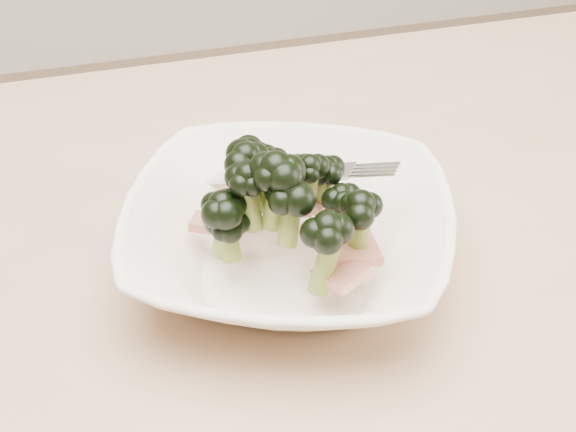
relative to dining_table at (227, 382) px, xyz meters
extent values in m
cube|color=tan|center=(0.00, 0.00, 0.08)|extent=(1.20, 0.80, 0.04)
cylinder|color=tan|center=(0.55, 0.35, -0.30)|extent=(0.06, 0.06, 0.71)
imported|color=white|center=(0.06, 0.02, 0.13)|extent=(0.32, 0.32, 0.06)
cylinder|color=olive|center=(0.09, 0.03, 0.16)|extent=(0.01, 0.02, 0.04)
ellipsoid|color=black|center=(0.09, 0.03, 0.18)|extent=(0.03, 0.03, 0.02)
cylinder|color=olive|center=(0.03, 0.01, 0.17)|extent=(0.02, 0.02, 0.04)
ellipsoid|color=black|center=(0.03, 0.01, 0.19)|extent=(0.03, 0.03, 0.03)
cylinder|color=olive|center=(0.03, 0.03, 0.17)|extent=(0.02, 0.02, 0.04)
ellipsoid|color=black|center=(0.03, 0.03, 0.19)|extent=(0.03, 0.03, 0.03)
cylinder|color=olive|center=(0.03, 0.04, 0.17)|extent=(0.02, 0.03, 0.05)
ellipsoid|color=black|center=(0.03, 0.04, 0.19)|extent=(0.04, 0.04, 0.03)
cylinder|color=olive|center=(0.07, -0.04, 0.15)|extent=(0.03, 0.02, 0.05)
ellipsoid|color=black|center=(0.07, -0.04, 0.18)|extent=(0.04, 0.04, 0.03)
cylinder|color=olive|center=(0.07, -0.04, 0.15)|extent=(0.02, 0.02, 0.05)
ellipsoid|color=black|center=(0.07, -0.04, 0.17)|extent=(0.03, 0.03, 0.03)
cylinder|color=olive|center=(0.04, 0.03, 0.17)|extent=(0.02, 0.02, 0.04)
ellipsoid|color=black|center=(0.04, 0.03, 0.19)|extent=(0.03, 0.03, 0.03)
cylinder|color=olive|center=(0.08, 0.07, 0.14)|extent=(0.02, 0.02, 0.03)
ellipsoid|color=black|center=(0.08, 0.07, 0.16)|extent=(0.03, 0.03, 0.03)
cylinder|color=olive|center=(0.01, 0.01, 0.14)|extent=(0.02, 0.02, 0.03)
ellipsoid|color=black|center=(0.01, 0.01, 0.16)|extent=(0.04, 0.04, 0.03)
cylinder|color=olive|center=(0.04, 0.07, 0.15)|extent=(0.03, 0.02, 0.05)
ellipsoid|color=black|center=(0.04, 0.07, 0.18)|extent=(0.04, 0.04, 0.03)
cylinder|color=olive|center=(0.04, 0.00, 0.17)|extent=(0.02, 0.02, 0.05)
ellipsoid|color=black|center=(0.04, 0.00, 0.20)|extent=(0.04, 0.04, 0.03)
cylinder|color=olive|center=(0.01, 0.01, 0.15)|extent=(0.02, 0.03, 0.05)
ellipsoid|color=black|center=(0.01, 0.01, 0.18)|extent=(0.04, 0.04, 0.03)
cylinder|color=olive|center=(0.05, -0.01, 0.17)|extent=(0.02, 0.02, 0.04)
ellipsoid|color=black|center=(0.05, -0.01, 0.19)|extent=(0.04, 0.04, 0.03)
cylinder|color=olive|center=(0.08, 0.02, 0.17)|extent=(0.01, 0.01, 0.03)
ellipsoid|color=black|center=(0.08, 0.02, 0.19)|extent=(0.03, 0.03, 0.02)
cylinder|color=olive|center=(0.10, -0.02, 0.15)|extent=(0.02, 0.01, 0.05)
ellipsoid|color=black|center=(0.10, -0.02, 0.18)|extent=(0.04, 0.04, 0.03)
cylinder|color=olive|center=(0.10, 0.01, 0.15)|extent=(0.02, 0.02, 0.03)
ellipsoid|color=black|center=(0.10, 0.01, 0.17)|extent=(0.03, 0.03, 0.02)
cylinder|color=olive|center=(0.07, 0.04, 0.16)|extent=(0.01, 0.02, 0.03)
ellipsoid|color=black|center=(0.07, 0.04, 0.18)|extent=(0.03, 0.03, 0.02)
cylinder|color=olive|center=(0.05, 0.05, 0.16)|extent=(0.02, 0.02, 0.03)
ellipsoid|color=black|center=(0.05, 0.05, 0.18)|extent=(0.04, 0.04, 0.03)
cube|color=maroon|center=(0.08, 0.05, 0.14)|extent=(0.05, 0.05, 0.02)
cube|color=maroon|center=(0.07, 0.06, 0.14)|extent=(0.05, 0.04, 0.02)
cube|color=maroon|center=(0.07, 0.05, 0.14)|extent=(0.03, 0.05, 0.02)
cube|color=maroon|center=(0.03, 0.07, 0.13)|extent=(0.04, 0.04, 0.02)
cube|color=maroon|center=(0.01, 0.04, 0.13)|extent=(0.05, 0.04, 0.01)
cube|color=maroon|center=(0.09, -0.02, 0.14)|extent=(0.05, 0.04, 0.01)
cube|color=maroon|center=(0.08, -0.04, 0.14)|extent=(0.04, 0.04, 0.02)
camera|label=1|loc=(-0.08, -0.45, 0.51)|focal=50.00mm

